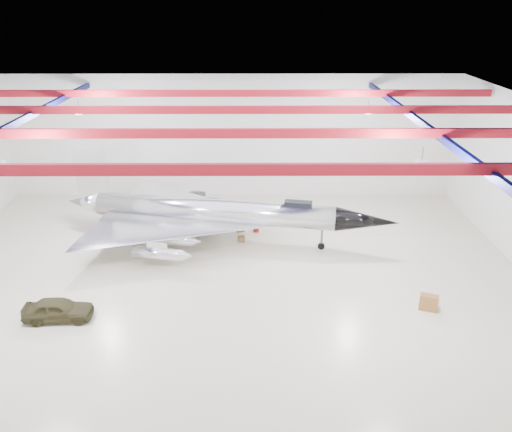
{
  "coord_description": "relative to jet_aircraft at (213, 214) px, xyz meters",
  "views": [
    {
      "loc": [
        2.07,
        -28.56,
        16.85
      ],
      "look_at": [
        2.21,
        2.0,
        3.5
      ],
      "focal_mm": 35.0,
      "sensor_mm": 36.0,
      "label": 1
    }
  ],
  "objects": [
    {
      "name": "floor",
      "position": [
        0.94,
        -5.3,
        -2.23
      ],
      "size": [
        40.0,
        40.0,
        0.0
      ],
      "primitive_type": "plane",
      "color": "beige",
      "rests_on": "ground"
    },
    {
      "name": "wall_back",
      "position": [
        0.94,
        9.7,
        3.27
      ],
      "size": [
        40.0,
        0.0,
        40.0
      ],
      "primitive_type": "plane",
      "rotation": [
        1.57,
        0.0,
        0.0
      ],
      "color": "silver",
      "rests_on": "floor"
    },
    {
      "name": "jeep",
      "position": [
        -8.12,
        -10.02,
        -1.57
      ],
      "size": [
        3.95,
        1.75,
        1.32
      ],
      "primitive_type": "imported",
      "rotation": [
        0.0,
        0.0,
        1.62
      ],
      "color": "#332F19",
      "rests_on": "floor"
    },
    {
      "name": "crate_ply",
      "position": [
        -3.98,
        -1.57,
        -2.05
      ],
      "size": [
        0.59,
        0.52,
        0.36
      ],
      "primitive_type": "cube",
      "rotation": [
        0.0,
        0.0,
        -0.23
      ],
      "color": "olive",
      "rests_on": "floor"
    },
    {
      "name": "oil_barrel",
      "position": [
        1.97,
        1.68,
        -2.05
      ],
      "size": [
        0.65,
        0.6,
        0.37
      ],
      "primitive_type": "cube",
      "rotation": [
        0.0,
        0.0,
        0.42
      ],
      "color": "olive",
      "rests_on": "floor"
    },
    {
      "name": "jet_aircraft",
      "position": [
        0.0,
        0.0,
        0.0
      ],
      "size": [
        24.83,
        16.47,
        6.8
      ],
      "rotation": [
        0.0,
        0.0,
        -0.17
      ],
      "color": "silver",
      "rests_on": "floor"
    },
    {
      "name": "tool_chest",
      "position": [
        3.19,
        1.67,
        -2.03
      ],
      "size": [
        0.57,
        0.57,
        0.41
      ],
      "primitive_type": "cylinder",
      "rotation": [
        0.0,
        0.0,
        -0.29
      ],
      "color": "#A31017",
      "rests_on": "floor"
    },
    {
      "name": "desk",
      "position": [
        13.27,
        -9.15,
        -1.75
      ],
      "size": [
        1.17,
        0.86,
        0.97
      ],
      "primitive_type": "cube",
      "rotation": [
        0.0,
        0.0,
        -0.36
      ],
      "color": "brown",
      "rests_on": "floor"
    },
    {
      "name": "ceiling",
      "position": [
        0.94,
        -5.3,
        8.77
      ],
      "size": [
        40.0,
        40.0,
        0.0
      ],
      "primitive_type": "plane",
      "rotation": [
        3.14,
        0.0,
        0.0
      ],
      "color": "#0A0F38",
      "rests_on": "wall_back"
    },
    {
      "name": "toolbox_red",
      "position": [
        -1.39,
        3.75,
        -2.06
      ],
      "size": [
        0.58,
        0.5,
        0.35
      ],
      "primitive_type": "cube",
      "rotation": [
        0.0,
        0.0,
        -0.23
      ],
      "color": "#A31017",
      "rests_on": "floor"
    },
    {
      "name": "ceiling_structure",
      "position": [
        0.94,
        -5.3,
        8.09
      ],
      "size": [
        39.5,
        29.5,
        1.08
      ],
      "color": "maroon",
      "rests_on": "ceiling"
    },
    {
      "name": "parts_bin",
      "position": [
        2.05,
        -0.02,
        -2.04
      ],
      "size": [
        0.56,
        0.46,
        0.37
      ],
      "primitive_type": "cube",
      "rotation": [
        0.0,
        0.0,
        0.07
      ],
      "color": "olive",
      "rests_on": "floor"
    },
    {
      "name": "crate_small",
      "position": [
        -7.76,
        0.26,
        -2.1
      ],
      "size": [
        0.45,
        0.4,
        0.27
      ],
      "primitive_type": "cube",
      "rotation": [
        0.0,
        0.0,
        0.26
      ],
      "color": "#59595B",
      "rests_on": "floor"
    }
  ]
}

